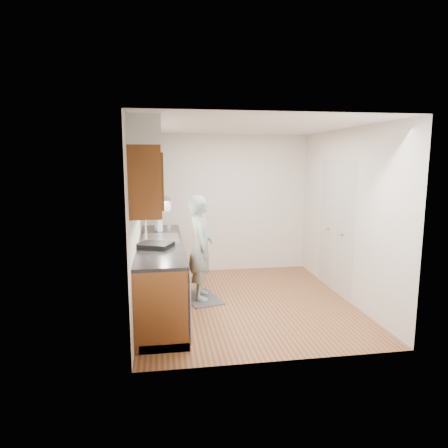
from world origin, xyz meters
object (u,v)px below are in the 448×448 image
(soap_bottle_a, at_px, (160,223))
(dish_rack, at_px, (155,245))
(person, at_px, (201,241))
(soap_bottle_b, at_px, (158,225))
(steel_can, at_px, (169,228))
(soap_bottle_c, at_px, (159,226))

(soap_bottle_a, distance_m, dish_rack, 1.13)
(person, xyz_separation_m, soap_bottle_b, (-0.61, 0.59, 0.16))
(person, xyz_separation_m, soap_bottle_a, (-0.59, 0.47, 0.19))
(steel_can, height_order, dish_rack, steel_can)
(soap_bottle_c, bearing_deg, soap_bottle_a, -81.30)
(person, height_order, soap_bottle_a, person)
(steel_can, bearing_deg, soap_bottle_c, 155.98)
(soap_bottle_c, relative_size, dish_rack, 0.39)
(soap_bottle_a, bearing_deg, dish_rack, -92.88)
(person, xyz_separation_m, steel_can, (-0.44, 0.48, 0.12))
(steel_can, bearing_deg, soap_bottle_b, 145.90)
(soap_bottle_a, height_order, dish_rack, soap_bottle_a)
(person, relative_size, soap_bottle_b, 8.74)
(person, bearing_deg, soap_bottle_a, 54.17)
(steel_can, bearing_deg, dish_rack, -100.05)
(soap_bottle_a, xyz_separation_m, steel_can, (0.14, 0.00, -0.07))
(person, bearing_deg, soap_bottle_c, 50.61)
(soap_bottle_a, height_order, soap_bottle_b, soap_bottle_a)
(soap_bottle_b, height_order, soap_bottle_c, soap_bottle_b)
(soap_bottle_b, distance_m, dish_rack, 1.24)
(soap_bottle_a, relative_size, dish_rack, 0.66)
(soap_bottle_b, height_order, steel_can, soap_bottle_b)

